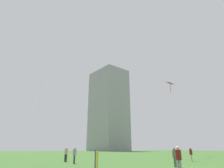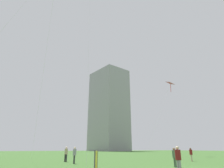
# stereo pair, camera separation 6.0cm
# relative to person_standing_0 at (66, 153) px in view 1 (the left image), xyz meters

# --- Properties ---
(person_standing_0) EXTENTS (0.39, 0.39, 1.77)m
(person_standing_0) POSITION_rel_person_standing_0_xyz_m (0.00, 0.00, 0.00)
(person_standing_0) COLOR #2D2D33
(person_standing_0) RESTS_ON ground
(person_standing_2) EXTENTS (0.38, 0.38, 1.72)m
(person_standing_2) POSITION_rel_person_standing_0_xyz_m (-0.08, -3.49, -0.02)
(person_standing_2) COLOR #2D2D33
(person_standing_2) RESTS_ON ground
(person_standing_3) EXTENTS (0.38, 0.38, 1.70)m
(person_standing_3) POSITION_rel_person_standing_0_xyz_m (3.12, -15.14, -0.04)
(person_standing_3) COLOR gray
(person_standing_3) RESTS_ON ground
(person_standing_4) EXTENTS (0.37, 0.37, 1.65)m
(person_standing_4) POSITION_rel_person_standing_0_xyz_m (14.18, -7.28, -0.07)
(person_standing_4) COLOR tan
(person_standing_4) RESTS_ON ground
(person_standing_5) EXTENTS (0.36, 0.36, 1.61)m
(person_standing_5) POSITION_rel_person_standing_0_xyz_m (6.26, -11.87, -0.09)
(person_standing_5) COLOR #3F593F
(person_standing_5) RESTS_ON ground
(kite_flying_4) EXTENTS (8.65, 3.46, 18.22)m
(kite_flying_4) POSITION_rel_person_standing_0_xyz_m (28.57, 8.01, 16.52)
(kite_flying_4) COLOR silver
(kite_flying_4) RESTS_ON ground
(distant_highrise_0) EXTENTS (23.32, 27.86, 56.88)m
(distant_highrise_0) POSITION_rel_person_standing_0_xyz_m (56.18, 92.36, 27.42)
(distant_highrise_0) COLOR #939399
(distant_highrise_0) RESTS_ON ground
(event_banner) EXTENTS (1.16, 2.02, 1.44)m
(event_banner) POSITION_rel_person_standing_0_xyz_m (-1.53, -12.25, -0.26)
(event_banner) COLOR #4C4C4C
(event_banner) RESTS_ON ground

